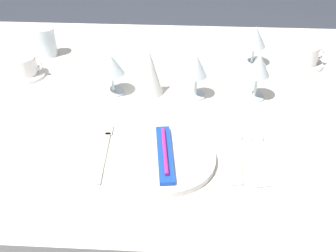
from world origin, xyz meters
name	(u,v)px	position (x,y,z in m)	size (l,w,h in m)	color
ground_plane	(170,249)	(0.00, 0.00, 0.00)	(6.00, 6.00, 0.00)	#383D47
dining_table	(170,121)	(0.00, 0.00, 0.66)	(1.80, 1.11, 0.74)	silver
dinner_plate	(165,158)	(0.00, -0.28, 0.75)	(0.25, 0.25, 0.02)	white
toothbrush_package	(165,153)	(0.00, -0.28, 0.77)	(0.06, 0.21, 0.02)	blue
fork_outer	(105,150)	(-0.16, -0.25, 0.74)	(0.03, 0.23, 0.00)	beige
dinner_knife	(227,157)	(0.16, -0.26, 0.74)	(0.03, 0.21, 0.00)	beige
spoon_soup	(238,150)	(0.19, -0.23, 0.74)	(0.03, 0.21, 0.01)	beige
spoon_dessert	(251,151)	(0.22, -0.23, 0.74)	(0.03, 0.21, 0.01)	beige
spoon_tea	(262,151)	(0.25, -0.23, 0.74)	(0.03, 0.21, 0.01)	beige
saucer_left	(304,64)	(0.45, 0.24, 0.74)	(0.12, 0.12, 0.01)	white
coffee_cup_left	(307,54)	(0.45, 0.24, 0.78)	(0.10, 0.08, 0.06)	white
saucer_right	(27,74)	(-0.48, 0.12, 0.74)	(0.12, 0.12, 0.01)	white
coffee_cup_right	(25,65)	(-0.48, 0.12, 0.78)	(0.10, 0.08, 0.06)	white
wine_glass_centre	(259,67)	(0.26, 0.02, 0.85)	(0.07, 0.07, 0.15)	silver
wine_glass_left	(197,68)	(0.08, 0.02, 0.84)	(0.07, 0.07, 0.14)	silver
wine_glass_right	(111,66)	(-0.18, 0.03, 0.83)	(0.08, 0.08, 0.13)	silver
wine_glass_far	(255,38)	(0.27, 0.24, 0.84)	(0.08, 0.08, 0.14)	silver
drink_tumbler	(47,42)	(-0.45, 0.27, 0.79)	(0.06, 0.06, 0.10)	silver
napkin_folded	(150,72)	(-0.06, 0.03, 0.82)	(0.08, 0.08, 0.15)	white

